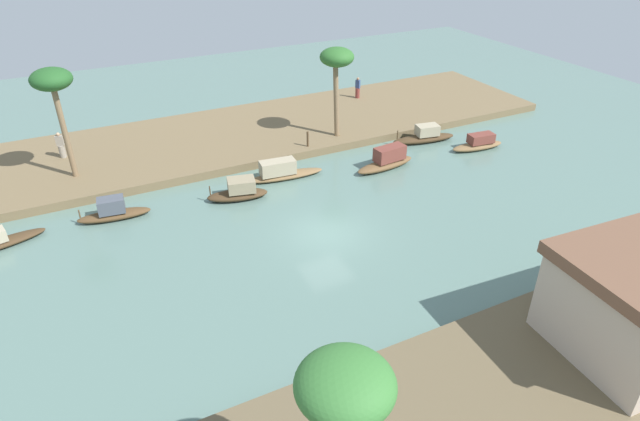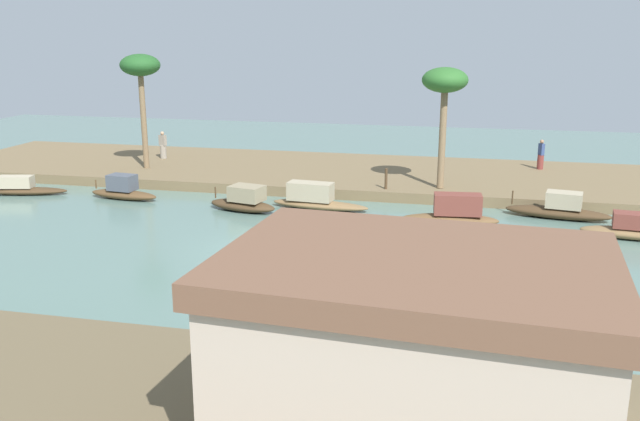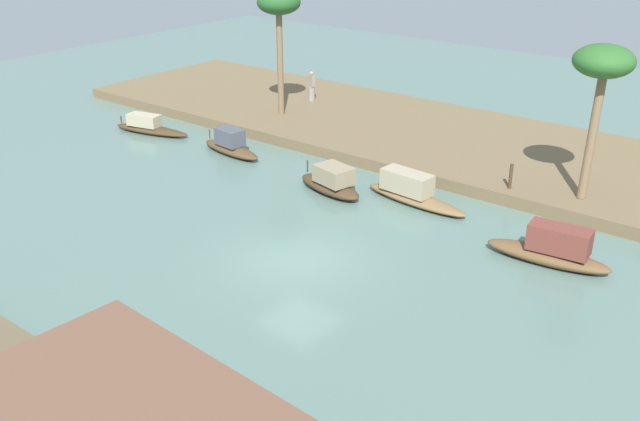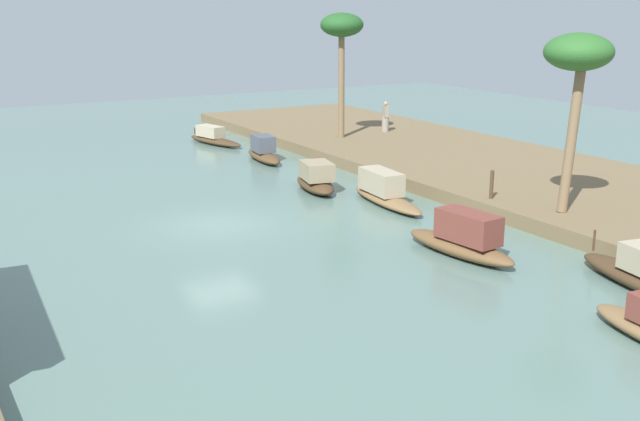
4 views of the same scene
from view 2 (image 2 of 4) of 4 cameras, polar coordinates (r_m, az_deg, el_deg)
name	(u,v)px [view 2 (image 2 of 4)]	position (r m, az deg, el deg)	size (l,w,h in m)	color
river_water	(266,250)	(27.11, -4.52, -3.25)	(75.07, 75.07, 0.00)	slate
riverbank_left	(337,173)	(40.17, 1.44, 3.08)	(47.12, 10.57, 0.53)	brown
sampan_near_left_bank	(316,199)	(33.12, -0.36, 0.98)	(4.87, 1.49, 1.27)	brown
sampan_upstream_small	(22,188)	(39.25, -23.40, 1.73)	(4.54, 1.95, 0.98)	#47331E
sampan_foreground	(123,190)	(36.42, -15.93, 1.62)	(3.88, 1.43, 1.26)	brown
sampan_midstream	(559,209)	(33.22, 19.15, 0.11)	(4.77, 1.88, 1.25)	#47331E
sampan_with_tall_canopy	(453,214)	(30.69, 10.90, -0.27)	(4.35, 1.53, 1.44)	brown
sampan_downstream_large	(631,229)	(31.08, 24.31, -1.40)	(3.94, 1.49, 1.09)	brown
sampan_with_red_awning	(244,201)	(32.86, -6.29, 0.78)	(3.64, 1.95, 1.24)	#47331E
person_on_near_bank	(163,147)	(44.47, -12.83, 5.14)	(0.49, 0.48, 1.69)	gray
person_by_mooring	(541,157)	(41.89, 17.76, 4.24)	(0.49, 0.49, 1.72)	brown
mooring_post	(386,179)	(35.02, 5.47, 2.63)	(0.14, 0.14, 1.06)	#4C3823
palm_tree_left_near	(445,85)	(35.12, 10.26, 10.16)	(2.27, 2.27, 6.05)	#7F6647
palm_tree_left_far	(140,70)	(40.93, -14.61, 11.17)	(2.25, 2.25, 6.52)	#7F6647
riverside_building	(414,352)	(13.30, 7.78, -11.46)	(7.42, 5.62, 3.85)	#C6B29E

